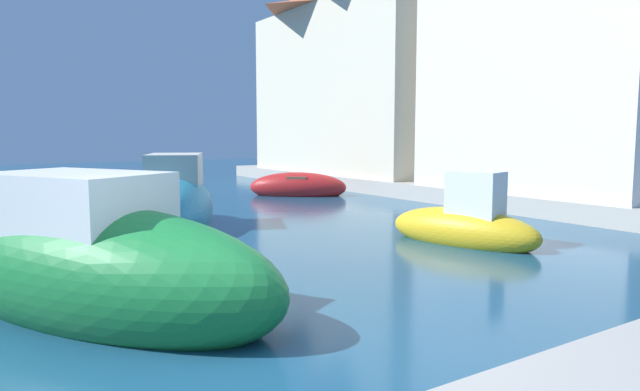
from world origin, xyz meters
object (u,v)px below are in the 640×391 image
Objects in this scene: moored_boat_2 at (99,267)px; moored_boat_1 at (465,225)px; waterfront_building_annex at (393,68)px; waterfront_building_far at (349,81)px; moored_boat_7 at (174,205)px; waterfront_building_main at (573,44)px; moored_boat_6 at (298,187)px.

moored_boat_1 is at bearing 65.58° from moored_boat_2.
waterfront_building_annex is 3.05m from waterfront_building_far.
moored_boat_2 is 1.15× the size of moored_boat_7.
moored_boat_7 is at bearing -142.47° from waterfront_building_far.
waterfront_building_main reaches higher than waterfront_building_far.
moored_boat_6 is at bearing -24.44° from moored_boat_1.
waterfront_building_main is 7.90m from waterfront_building_annex.
moored_boat_6 is 7.91m from waterfront_building_far.
moored_boat_1 is 0.98× the size of moored_boat_6.
moored_boat_2 is at bearing 87.61° from moored_boat_6.
moored_boat_2 is at bearing -1.76° from moored_boat_7.
waterfront_building_main is at bearing 102.56° from moored_boat_7.
waterfront_building_far is at bearing -102.24° from moored_boat_6.
waterfront_building_far reaches higher than moored_boat_2.
waterfront_building_main is 1.06× the size of waterfront_building_far.
waterfront_building_main is at bearing -90.00° from waterfront_building_annex.
moored_boat_7 is 14.49m from waterfront_building_far.
moored_boat_7 is 12.07m from waterfront_building_main.
moored_boat_1 is at bearing 64.85° from moored_boat_7.
moored_boat_2 is at bearing 81.60° from moored_boat_1.
waterfront_building_main reaches higher than moored_boat_1.
waterfront_building_annex reaches higher than moored_boat_1.
moored_boat_2 reaches higher than moored_boat_1.
moored_boat_6 is (1.76, 9.18, -0.07)m from moored_boat_1.
moored_boat_7 reaches higher than moored_boat_1.
moored_boat_2 is 0.67× the size of waterfront_building_far.
moored_boat_6 is (8.62, 9.80, -0.26)m from moored_boat_2.
moored_boat_7 is (-5.83, -4.29, 0.24)m from moored_boat_6.
waterfront_building_main reaches higher than moored_boat_6.
waterfront_building_annex is at bearing -90.00° from waterfront_building_far.
waterfront_building_annex is (11.05, 5.45, 4.24)m from moored_boat_7.
moored_boat_2 is 0.62× the size of waterfront_building_annex.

